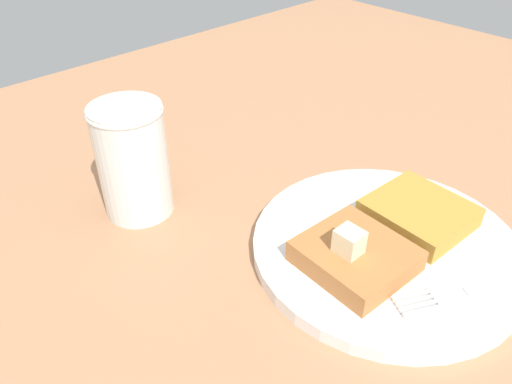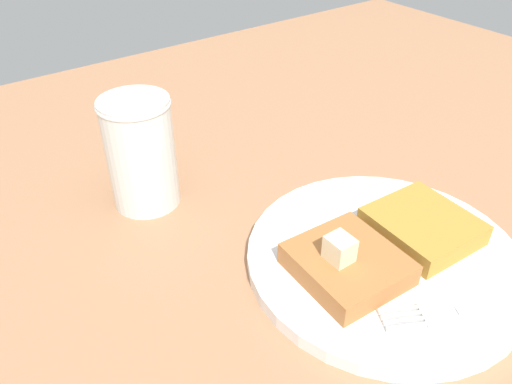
# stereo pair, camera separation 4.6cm
# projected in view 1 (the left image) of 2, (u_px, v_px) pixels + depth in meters

# --- Properties ---
(table_surface) EXTENTS (1.27, 1.27, 0.02)m
(table_surface) POSITION_uv_depth(u_px,v_px,m) (420.00, 251.00, 0.48)
(table_surface) COLOR #AE7853
(table_surface) RESTS_ON ground
(plate) EXTENTS (0.24, 0.24, 0.01)m
(plate) POSITION_uv_depth(u_px,v_px,m) (386.00, 247.00, 0.46)
(plate) COLOR white
(plate) RESTS_ON table_surface
(toast_slice_left) EXTENTS (0.09, 0.09, 0.02)m
(toast_slice_left) POSITION_uv_depth(u_px,v_px,m) (355.00, 256.00, 0.43)
(toast_slice_left) COLOR #B36E38
(toast_slice_left) RESTS_ON plate
(toast_slice_middle) EXTENTS (0.09, 0.09, 0.02)m
(toast_slice_middle) POSITION_uv_depth(u_px,v_px,m) (419.00, 213.00, 0.47)
(toast_slice_middle) COLOR #B58732
(toast_slice_middle) RESTS_ON plate
(butter_pat_primary) EXTENTS (0.02, 0.02, 0.02)m
(butter_pat_primary) POSITION_uv_depth(u_px,v_px,m) (349.00, 242.00, 0.41)
(butter_pat_primary) COLOR beige
(butter_pat_primary) RESTS_ON toast_slice_left
(fork) EXTENTS (0.15, 0.09, 0.00)m
(fork) POSITION_uv_depth(u_px,v_px,m) (475.00, 290.00, 0.40)
(fork) COLOR silver
(fork) RESTS_ON plate
(syrup_jar) EXTENTS (0.07, 0.07, 0.12)m
(syrup_jar) POSITION_uv_depth(u_px,v_px,m) (134.00, 165.00, 0.49)
(syrup_jar) COLOR #5C270F
(syrup_jar) RESTS_ON table_surface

